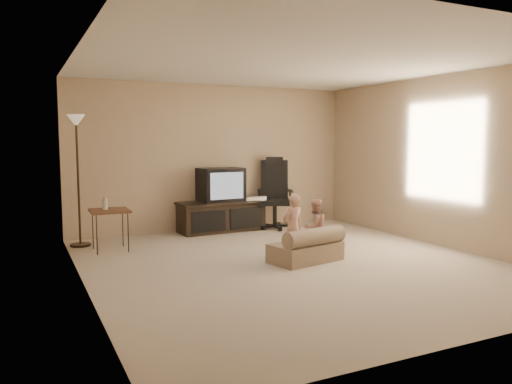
# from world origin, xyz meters

# --- Properties ---
(floor) EXTENTS (5.50, 5.50, 0.00)m
(floor) POSITION_xyz_m (0.00, 0.00, 0.00)
(floor) COLOR beige
(floor) RESTS_ON ground
(room_shell) EXTENTS (5.50, 5.50, 5.50)m
(room_shell) POSITION_xyz_m (0.00, 0.00, 1.52)
(room_shell) COLOR silver
(room_shell) RESTS_ON floor
(tv_stand) EXTENTS (1.54, 0.62, 1.09)m
(tv_stand) POSITION_xyz_m (0.03, 2.49, 0.45)
(tv_stand) COLOR black
(tv_stand) RESTS_ON floor
(office_chair) EXTENTS (0.77, 0.79, 1.26)m
(office_chair) POSITION_xyz_m (0.99, 2.37, 0.45)
(office_chair) COLOR black
(office_chair) RESTS_ON floor
(side_table) EXTENTS (0.53, 0.53, 0.79)m
(side_table) POSITION_xyz_m (-1.95, 1.78, 0.56)
(side_table) COLOR brown
(side_table) RESTS_ON floor
(floor_lamp) EXTENTS (0.30, 0.30, 1.92)m
(floor_lamp) POSITION_xyz_m (-2.30, 2.28, 1.40)
(floor_lamp) COLOR black
(floor_lamp) RESTS_ON floor
(child_sofa) EXTENTS (1.01, 0.71, 0.45)m
(child_sofa) POSITION_xyz_m (0.22, -0.00, 0.18)
(child_sofa) COLOR gray
(child_sofa) RESTS_ON floor
(toddler_left) EXTENTS (0.36, 0.29, 0.87)m
(toddler_left) POSITION_xyz_m (0.07, 0.12, 0.44)
(toddler_left) COLOR #DCA189
(toddler_left) RESTS_ON floor
(toddler_right) EXTENTS (0.40, 0.27, 0.77)m
(toddler_right) POSITION_xyz_m (0.49, 0.25, 0.39)
(toddler_right) COLOR #DCA189
(toddler_right) RESTS_ON floor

